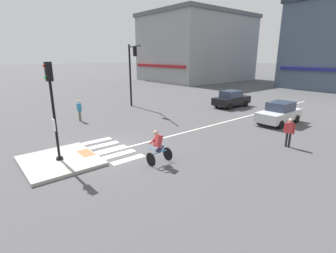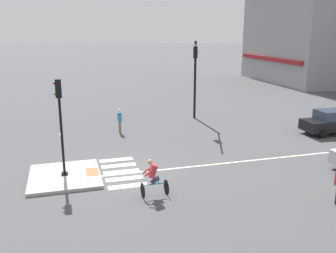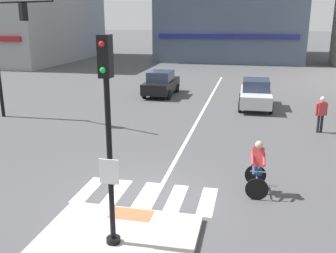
% 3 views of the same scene
% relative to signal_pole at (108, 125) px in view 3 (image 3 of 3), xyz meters
% --- Properties ---
extents(ground_plane, '(300.00, 300.00, 0.00)m').
position_rel_signal_pole_xyz_m(ground_plane, '(0.00, 2.55, -2.91)').
color(ground_plane, '#474749').
extents(traffic_island, '(3.67, 3.31, 0.15)m').
position_rel_signal_pole_xyz_m(traffic_island, '(0.00, 0.01, -2.84)').
color(traffic_island, '#A3A099').
rests_on(traffic_island, ground).
extents(tactile_pad_front, '(1.10, 0.60, 0.01)m').
position_rel_signal_pole_xyz_m(tactile_pad_front, '(0.00, 1.32, -2.76)').
color(tactile_pad_front, '#DB5B38').
rests_on(tactile_pad_front, traffic_island).
extents(signal_pole, '(0.44, 0.38, 4.59)m').
position_rel_signal_pole_xyz_m(signal_pole, '(0.00, 0.00, 0.00)').
color(signal_pole, black).
rests_on(signal_pole, traffic_island).
extents(crosswalk_stripe_a, '(0.44, 1.80, 0.01)m').
position_rel_signal_pole_xyz_m(crosswalk_stripe_a, '(-1.82, 2.74, -2.91)').
color(crosswalk_stripe_a, silver).
rests_on(crosswalk_stripe_a, ground).
extents(crosswalk_stripe_b, '(0.44, 1.80, 0.01)m').
position_rel_signal_pole_xyz_m(crosswalk_stripe_b, '(-0.91, 2.74, -2.91)').
color(crosswalk_stripe_b, silver).
rests_on(crosswalk_stripe_b, ground).
extents(crosswalk_stripe_c, '(0.44, 1.80, 0.01)m').
position_rel_signal_pole_xyz_m(crosswalk_stripe_c, '(0.00, 2.74, -2.91)').
color(crosswalk_stripe_c, silver).
rests_on(crosswalk_stripe_c, ground).
extents(crosswalk_stripe_d, '(0.44, 1.80, 0.01)m').
position_rel_signal_pole_xyz_m(crosswalk_stripe_d, '(0.91, 2.74, -2.91)').
color(crosswalk_stripe_d, silver).
rests_on(crosswalk_stripe_d, ground).
extents(crosswalk_stripe_e, '(0.44, 1.80, 0.01)m').
position_rel_signal_pole_xyz_m(crosswalk_stripe_e, '(1.82, 2.74, -2.91)').
color(crosswalk_stripe_e, silver).
rests_on(crosswalk_stripe_e, ground).
extents(lane_centre_line, '(0.14, 28.00, 0.01)m').
position_rel_signal_pole_xyz_m(lane_centre_line, '(0.30, 12.55, -2.91)').
color(lane_centre_line, silver).
rests_on(lane_centre_line, ground).
extents(traffic_light_mast, '(4.31, 1.68, 6.01)m').
position_rel_signal_pole_xyz_m(traffic_light_mast, '(-9.07, 9.87, 1.04)').
color(traffic_light_mast, black).
rests_on(traffic_light_mast, ground).
extents(building_corner_left, '(17.35, 20.18, 13.02)m').
position_rel_signal_pole_xyz_m(building_corner_left, '(0.01, 45.72, 3.61)').
color(building_corner_left, '#3D4C60').
rests_on(building_corner_left, ground).
extents(building_corner_right, '(16.17, 20.24, 12.87)m').
position_rel_signal_pole_xyz_m(building_corner_right, '(-25.82, 36.00, 3.54)').
color(building_corner_right, gray).
rests_on(building_corner_right, ground).
extents(car_silver_eastbound_far, '(1.90, 4.13, 1.64)m').
position_rel_signal_pole_xyz_m(car_silver_eastbound_far, '(3.14, 15.13, -2.10)').
color(car_silver_eastbound_far, silver).
rests_on(car_silver_eastbound_far, ground).
extents(car_black_westbound_distant, '(1.90, 4.13, 1.64)m').
position_rel_signal_pole_xyz_m(car_black_westbound_distant, '(-3.05, 17.56, -2.10)').
color(car_black_westbound_distant, black).
rests_on(car_black_westbound_distant, ground).
extents(cyclist, '(0.70, 1.11, 1.68)m').
position_rel_signal_pole_xyz_m(cyclist, '(3.17, 3.61, -2.04)').
color(cyclist, black).
rests_on(cyclist, ground).
extents(pedestrian_waiting_far_side, '(0.53, 0.32, 1.67)m').
position_rel_signal_pole_xyz_m(pedestrian_waiting_far_side, '(6.02, 10.64, -1.93)').
color(pedestrian_waiting_far_side, black).
rests_on(pedestrian_waiting_far_side, ground).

